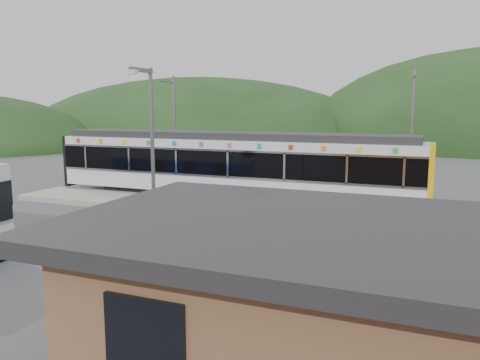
% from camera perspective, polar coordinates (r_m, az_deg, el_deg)
% --- Properties ---
extents(ground, '(120.00, 120.00, 0.00)m').
position_cam_1_polar(ground, '(19.55, -2.49, -6.17)').
color(ground, '#4C4C4F').
rests_on(ground, ground).
extents(hills, '(146.00, 149.00, 26.00)m').
position_cam_1_polar(hills, '(23.09, 17.38, -4.25)').
color(hills, '#1E3D19').
rests_on(hills, ground).
extents(platform, '(26.00, 3.20, 0.30)m').
position_cam_1_polar(platform, '(22.47, 1.01, -3.80)').
color(platform, '#9E9E99').
rests_on(platform, ground).
extents(yellow_line, '(26.00, 0.10, 0.01)m').
position_cam_1_polar(yellow_line, '(21.26, -0.25, -4.10)').
color(yellow_line, yellow).
rests_on(yellow_line, platform).
extents(train, '(20.44, 3.01, 3.74)m').
position_cam_1_polar(train, '(25.39, -1.15, 2.03)').
color(train, black).
rests_on(train, ground).
extents(catenary_mast_west, '(0.18, 1.80, 7.00)m').
position_cam_1_polar(catenary_mast_west, '(29.75, -8.01, 5.99)').
color(catenary_mast_west, slate).
rests_on(catenary_mast_west, ground).
extents(catenary_mast_east, '(0.18, 1.80, 7.00)m').
position_cam_1_polar(catenary_mast_east, '(25.80, 20.16, 5.14)').
color(catenary_mast_east, slate).
rests_on(catenary_mast_east, ground).
extents(station_shelter, '(9.20, 6.20, 3.00)m').
position_cam_1_polar(station_shelter, '(9.07, 8.77, -13.84)').
color(station_shelter, brown).
rests_on(station_shelter, ground).
extents(lamp_post, '(0.36, 1.09, 6.23)m').
position_cam_1_polar(lamp_post, '(14.61, -10.88, 3.44)').
color(lamp_post, slate).
rests_on(lamp_post, ground).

